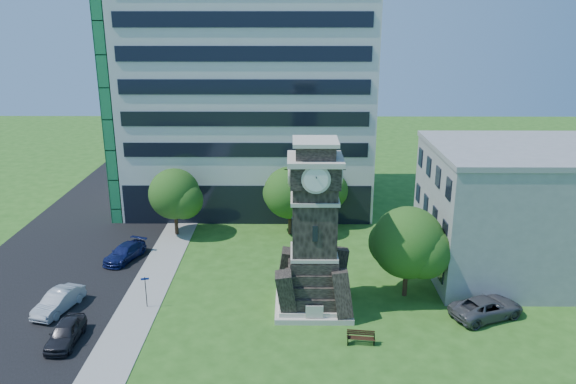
{
  "coord_description": "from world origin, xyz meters",
  "views": [
    {
      "loc": [
        1.46,
        -34.05,
        20.14
      ],
      "look_at": [
        1.17,
        5.98,
        7.35
      ],
      "focal_mm": 35.0,
      "sensor_mm": 36.0,
      "label": 1
    }
  ],
  "objects_px": {
    "car_street_south": "(66,333)",
    "street_sign": "(146,289)",
    "car_east_lot": "(487,308)",
    "car_street_mid": "(59,301)",
    "clock_tower": "(314,238)",
    "car_street_north": "(125,253)",
    "park_bench": "(361,337)"
  },
  "relations": [
    {
      "from": "park_bench",
      "to": "clock_tower",
      "type": "bearing_deg",
      "value": 127.46
    },
    {
      "from": "car_street_north",
      "to": "park_bench",
      "type": "bearing_deg",
      "value": -14.46
    },
    {
      "from": "car_east_lot",
      "to": "street_sign",
      "type": "height_order",
      "value": "street_sign"
    },
    {
      "from": "street_sign",
      "to": "clock_tower",
      "type": "bearing_deg",
      "value": -10.55
    },
    {
      "from": "park_bench",
      "to": "car_street_south",
      "type": "bearing_deg",
      "value": -173.29
    },
    {
      "from": "car_street_mid",
      "to": "park_bench",
      "type": "height_order",
      "value": "car_street_mid"
    },
    {
      "from": "car_street_south",
      "to": "street_sign",
      "type": "relative_size",
      "value": 1.71
    },
    {
      "from": "car_east_lot",
      "to": "street_sign",
      "type": "xyz_separation_m",
      "value": [
        -23.87,
        1.14,
        0.77
      ]
    },
    {
      "from": "car_street_south",
      "to": "street_sign",
      "type": "xyz_separation_m",
      "value": [
        4.06,
        4.5,
        0.8
      ]
    },
    {
      "from": "car_east_lot",
      "to": "car_street_south",
      "type": "bearing_deg",
      "value": 73.98
    },
    {
      "from": "clock_tower",
      "to": "car_street_south",
      "type": "xyz_separation_m",
      "value": [
        -15.98,
        -4.83,
        -4.58
      ]
    },
    {
      "from": "car_east_lot",
      "to": "street_sign",
      "type": "relative_size",
      "value": 2.19
    },
    {
      "from": "car_street_mid",
      "to": "car_east_lot",
      "type": "height_order",
      "value": "car_east_lot"
    },
    {
      "from": "clock_tower",
      "to": "car_street_mid",
      "type": "bearing_deg",
      "value": -177.47
    },
    {
      "from": "clock_tower",
      "to": "car_street_south",
      "type": "distance_m",
      "value": 17.31
    },
    {
      "from": "car_street_mid",
      "to": "street_sign",
      "type": "height_order",
      "value": "street_sign"
    },
    {
      "from": "car_street_mid",
      "to": "clock_tower",
      "type": "bearing_deg",
      "value": 17.6
    },
    {
      "from": "clock_tower",
      "to": "street_sign",
      "type": "bearing_deg",
      "value": -178.42
    },
    {
      "from": "car_street_north",
      "to": "car_east_lot",
      "type": "relative_size",
      "value": 0.87
    },
    {
      "from": "car_street_south",
      "to": "car_street_north",
      "type": "distance_m",
      "value": 12.64
    },
    {
      "from": "car_street_mid",
      "to": "car_east_lot",
      "type": "bearing_deg",
      "value": 13.78
    },
    {
      "from": "car_east_lot",
      "to": "park_bench",
      "type": "bearing_deg",
      "value": 87.52
    },
    {
      "from": "clock_tower",
      "to": "car_street_north",
      "type": "distance_m",
      "value": 18.21
    },
    {
      "from": "car_east_lot",
      "to": "park_bench",
      "type": "xyz_separation_m",
      "value": [
        -9.08,
        -3.38,
        -0.25
      ]
    },
    {
      "from": "park_bench",
      "to": "street_sign",
      "type": "xyz_separation_m",
      "value": [
        -14.79,
        4.52,
        1.02
      ]
    },
    {
      "from": "car_street_north",
      "to": "car_east_lot",
      "type": "bearing_deg",
      "value": 1.18
    },
    {
      "from": "car_east_lot",
      "to": "park_bench",
      "type": "distance_m",
      "value": 9.69
    },
    {
      "from": "clock_tower",
      "to": "street_sign",
      "type": "distance_m",
      "value": 12.5
    },
    {
      "from": "car_street_south",
      "to": "street_sign",
      "type": "height_order",
      "value": "street_sign"
    },
    {
      "from": "clock_tower",
      "to": "car_east_lot",
      "type": "xyz_separation_m",
      "value": [
        11.95,
        -1.47,
        -4.55
      ]
    },
    {
      "from": "car_street_south",
      "to": "car_street_mid",
      "type": "bearing_deg",
      "value": 116.38
    },
    {
      "from": "car_street_north",
      "to": "car_east_lot",
      "type": "height_order",
      "value": "car_east_lot"
    }
  ]
}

